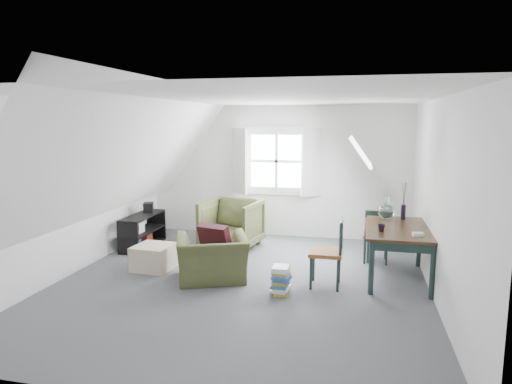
% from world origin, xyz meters
% --- Properties ---
extents(floor, '(5.50, 5.50, 0.00)m').
position_xyz_m(floor, '(0.00, 0.00, 0.00)').
color(floor, '#4C4D51').
rests_on(floor, ground).
extents(ceiling, '(5.50, 5.50, 0.00)m').
position_xyz_m(ceiling, '(0.00, 0.00, 2.50)').
color(ceiling, white).
rests_on(ceiling, wall_back).
extents(wall_back, '(5.00, 0.00, 5.00)m').
position_xyz_m(wall_back, '(0.00, 2.75, 1.25)').
color(wall_back, silver).
rests_on(wall_back, ground).
extents(wall_front, '(5.00, 0.00, 5.00)m').
position_xyz_m(wall_front, '(0.00, -2.75, 1.25)').
color(wall_front, silver).
rests_on(wall_front, ground).
extents(wall_left, '(0.00, 5.50, 5.50)m').
position_xyz_m(wall_left, '(-2.50, 0.00, 1.25)').
color(wall_left, silver).
rests_on(wall_left, ground).
extents(wall_right, '(0.00, 5.50, 5.50)m').
position_xyz_m(wall_right, '(2.50, 0.00, 1.25)').
color(wall_right, silver).
rests_on(wall_right, ground).
extents(slope_left, '(3.19, 5.50, 4.48)m').
position_xyz_m(slope_left, '(-1.55, 0.00, 1.78)').
color(slope_left, white).
rests_on(slope_left, wall_left).
extents(slope_right, '(3.19, 5.50, 4.48)m').
position_xyz_m(slope_right, '(1.55, 0.00, 1.78)').
color(slope_right, white).
rests_on(slope_right, wall_right).
extents(dormer_window, '(1.71, 0.35, 1.30)m').
position_xyz_m(dormer_window, '(0.00, 2.68, 1.45)').
color(dormer_window, white).
rests_on(dormer_window, wall_back).
extents(skylight, '(0.35, 0.75, 0.47)m').
position_xyz_m(skylight, '(1.55, 1.30, 1.75)').
color(skylight, white).
rests_on(skylight, slope_right).
extents(armchair_near, '(1.21, 1.14, 0.63)m').
position_xyz_m(armchair_near, '(-0.43, 0.04, 0.00)').
color(armchair_near, '#404625').
rests_on(armchair_near, floor).
extents(armchair_far, '(1.06, 1.08, 0.86)m').
position_xyz_m(armchair_far, '(-0.61, 1.68, 0.00)').
color(armchair_far, '#404625').
rests_on(armchair_far, floor).
extents(throw_pillow, '(0.52, 0.38, 0.48)m').
position_xyz_m(throw_pillow, '(-0.43, 0.19, 0.54)').
color(throw_pillow, '#370F16').
rests_on(throw_pillow, armchair_near).
extents(ottoman, '(0.59, 0.59, 0.37)m').
position_xyz_m(ottoman, '(-1.43, 0.30, 0.18)').
color(ottoman, '#B6A38D').
rests_on(ottoman, floor).
extents(dining_table, '(0.90, 1.50, 0.75)m').
position_xyz_m(dining_table, '(2.10, 0.65, 0.65)').
color(dining_table, black).
rests_on(dining_table, floor).
extents(demijohn, '(0.24, 0.24, 0.34)m').
position_xyz_m(demijohn, '(1.95, 1.10, 0.89)').
color(demijohn, silver).
rests_on(demijohn, dining_table).
extents(vase_twigs, '(0.07, 0.08, 0.56)m').
position_xyz_m(vase_twigs, '(2.20, 1.20, 0.87)').
color(vase_twigs, black).
rests_on(vase_twigs, dining_table).
extents(cup, '(0.12, 0.12, 0.09)m').
position_xyz_m(cup, '(1.85, 0.35, 0.75)').
color(cup, black).
rests_on(cup, dining_table).
extents(paper_box, '(0.14, 0.11, 0.04)m').
position_xyz_m(paper_box, '(2.30, 0.20, 0.77)').
color(paper_box, white).
rests_on(paper_box, dining_table).
extents(dining_chair_far, '(0.40, 0.40, 0.86)m').
position_xyz_m(dining_chair_far, '(1.83, 1.39, 0.45)').
color(dining_chair_far, brown).
rests_on(dining_chair_far, floor).
extents(dining_chair_near, '(0.43, 0.43, 0.92)m').
position_xyz_m(dining_chair_near, '(1.18, 0.15, 0.48)').
color(dining_chair_near, brown).
rests_on(dining_chair_near, floor).
extents(media_shelf, '(0.37, 1.12, 0.57)m').
position_xyz_m(media_shelf, '(-2.16, 1.37, 0.26)').
color(media_shelf, black).
rests_on(media_shelf, floor).
extents(electronics_box, '(0.24, 0.27, 0.18)m').
position_xyz_m(electronics_box, '(-2.16, 1.66, 0.65)').
color(electronics_box, black).
rests_on(electronics_box, media_shelf).
extents(magazine_stack, '(0.27, 0.32, 0.36)m').
position_xyz_m(magazine_stack, '(0.60, -0.26, 0.18)').
color(magazine_stack, '#B29933').
rests_on(magazine_stack, floor).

